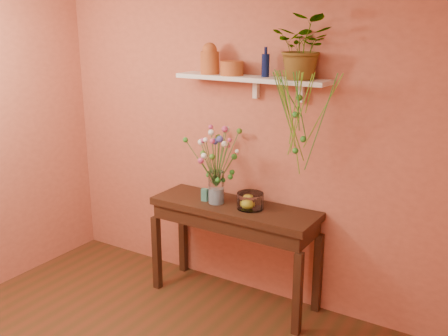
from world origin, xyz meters
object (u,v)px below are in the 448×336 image
(bouquet, at_px, (216,150))
(glass_bowl, at_px, (250,201))
(glass_vase, at_px, (216,190))
(terracotta_jug, at_px, (210,59))
(spider_plant, at_px, (304,47))
(sideboard, at_px, (234,219))
(blue_bottle, at_px, (266,65))

(bouquet, xyz_separation_m, glass_bowl, (0.31, 0.02, -0.40))
(bouquet, relative_size, glass_bowl, 2.33)
(glass_vase, height_order, bouquet, bouquet)
(terracotta_jug, height_order, glass_bowl, terracotta_jug)
(terracotta_jug, distance_m, glass_bowl, 1.21)
(glass_vase, bearing_deg, spider_plant, 13.74)
(glass_vase, distance_m, glass_bowl, 0.32)
(glass_vase, bearing_deg, sideboard, 14.12)
(sideboard, distance_m, glass_bowl, 0.24)
(sideboard, xyz_separation_m, blue_bottle, (0.19, 0.15, 1.28))
(sideboard, xyz_separation_m, glass_vase, (-0.15, -0.04, 0.24))
(glass_vase, bearing_deg, bouquet, 105.96)
(terracotta_jug, height_order, spider_plant, spider_plant)
(terracotta_jug, bearing_deg, glass_bowl, -12.18)
(glass_bowl, bearing_deg, terracotta_jug, 167.82)
(glass_vase, relative_size, bouquet, 0.54)
(sideboard, distance_m, glass_vase, 0.29)
(spider_plant, xyz_separation_m, bouquet, (-0.67, -0.15, -0.84))
(sideboard, height_order, bouquet, bouquet)
(blue_bottle, relative_size, bouquet, 0.45)
(sideboard, relative_size, terracotta_jug, 5.67)
(terracotta_jug, relative_size, blue_bottle, 1.11)
(terracotta_jug, height_order, blue_bottle, terracotta_jug)
(blue_bottle, distance_m, glass_vase, 1.11)
(blue_bottle, bearing_deg, spider_plant, -3.66)
(glass_bowl, bearing_deg, spider_plant, 19.59)
(terracotta_jug, xyz_separation_m, spider_plant, (0.81, 0.03, 0.12))
(blue_bottle, distance_m, bouquet, 0.80)
(blue_bottle, bearing_deg, sideboard, -142.61)
(sideboard, distance_m, blue_bottle, 1.30)
(sideboard, bearing_deg, glass_vase, -165.88)
(bouquet, bearing_deg, spider_plant, 12.75)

